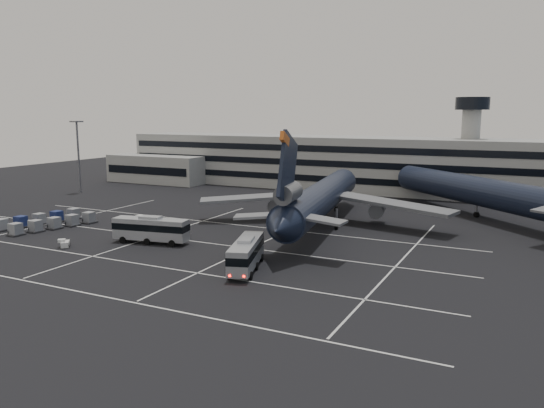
{
  "coord_description": "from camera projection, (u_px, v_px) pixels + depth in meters",
  "views": [
    {
      "loc": [
        49.6,
        -64.13,
        20.15
      ],
      "look_at": [
        10.22,
        14.99,
        5.0
      ],
      "focal_mm": 35.0,
      "sensor_mm": 36.0,
      "label": 1
    }
  ],
  "objects": [
    {
      "name": "trijet_main",
      "position": [
        321.0,
        198.0,
        94.49
      ],
      "size": [
        46.81,
        57.54,
        18.08
      ],
      "rotation": [
        0.0,
        0.0,
        0.17
      ],
      "color": "black",
      "rests_on": "ground"
    },
    {
      "name": "ground",
      "position": [
        170.0,
        246.0,
        81.77
      ],
      "size": [
        260.0,
        260.0,
        0.0
      ],
      "primitive_type": "plane",
      "color": "black",
      "rests_on": "ground"
    },
    {
      "name": "uld_cluster",
      "position": [
        47.0,
        221.0,
        95.23
      ],
      "size": [
        11.43,
        17.32,
        2.07
      ],
      "rotation": [
        0.0,
        0.0,
        -0.25
      ],
      "color": "#2D2D30",
      "rests_on": "ground"
    },
    {
      "name": "trijet_far",
      "position": [
        481.0,
        191.0,
        102.16
      ],
      "size": [
        44.88,
        44.4,
        18.08
      ],
      "rotation": [
        0.0,
        0.0,
        0.79
      ],
      "color": "black",
      "rests_on": "ground"
    },
    {
      "name": "tug_a",
      "position": [
        142.0,
        219.0,
        98.32
      ],
      "size": [
        1.7,
        2.61,
        1.59
      ],
      "rotation": [
        0.0,
        0.0,
        0.08
      ],
      "color": "silver",
      "rests_on": "ground"
    },
    {
      "name": "lightpole_left",
      "position": [
        78.0,
        147.0,
        134.82
      ],
      "size": [
        2.4,
        2.4,
        18.28
      ],
      "color": "slate",
      "rests_on": "ground"
    },
    {
      "name": "terminal",
      "position": [
        320.0,
        162.0,
        144.67
      ],
      "size": [
        125.0,
        26.0,
        24.0
      ],
      "color": "gray",
      "rests_on": "ground"
    },
    {
      "name": "bus_far",
      "position": [
        151.0,
        228.0,
        83.0
      ],
      "size": [
        12.48,
        4.98,
        4.3
      ],
      "rotation": [
        0.0,
        0.0,
        1.75
      ],
      "color": "#A0A3A8",
      "rests_on": "ground"
    },
    {
      "name": "lane_markings",
      "position": [
        177.0,
        245.0,
        82.0
      ],
      "size": [
        90.0,
        55.62,
        0.01
      ],
      "color": "silver",
      "rests_on": "ground"
    },
    {
      "name": "tug_b",
      "position": [
        65.0,
        244.0,
        80.53
      ],
      "size": [
        2.29,
        2.35,
        1.32
      ],
      "rotation": [
        0.0,
        0.0,
        0.73
      ],
      "color": "silver",
      "rests_on": "ground"
    },
    {
      "name": "hills",
      "position": [
        450.0,
        190.0,
        225.91
      ],
      "size": [
        352.0,
        180.0,
        44.0
      ],
      "color": "#38332B",
      "rests_on": "ground"
    },
    {
      "name": "bus_near",
      "position": [
        246.0,
        252.0,
        68.83
      ],
      "size": [
        6.36,
        12.23,
        4.23
      ],
      "rotation": [
        0.0,
        0.0,
        0.32
      ],
      "color": "#A0A3A8",
      "rests_on": "ground"
    }
  ]
}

